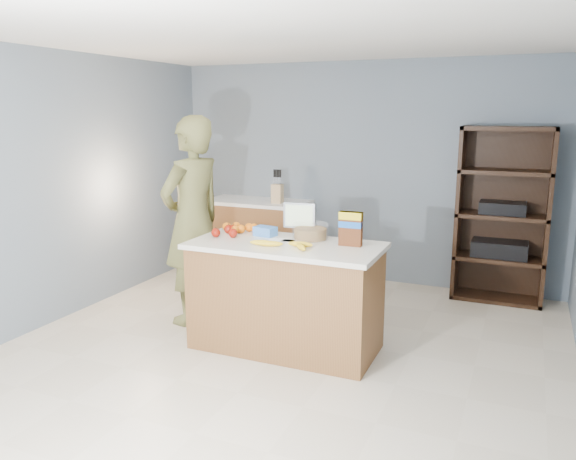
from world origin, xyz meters
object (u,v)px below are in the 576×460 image
at_px(counter_peninsula, 286,300).
at_px(person, 193,221).
at_px(shelving_unit, 502,218).
at_px(cereal_box, 351,226).
at_px(tv, 299,217).

distance_m(counter_peninsula, person, 1.20).
relative_size(shelving_unit, cereal_box, 6.58).
bearing_deg(counter_peninsula, tv, 92.14).
relative_size(counter_peninsula, shelving_unit, 0.87).
relative_size(counter_peninsula, person, 0.81).
relative_size(counter_peninsula, cereal_box, 5.70).
height_order(person, tv, person).
xyz_separation_m(person, cereal_box, (1.54, -0.12, 0.10)).
relative_size(person, cereal_box, 7.00).
bearing_deg(cereal_box, tv, 158.64).
height_order(counter_peninsula, person, person).
relative_size(shelving_unit, tv, 6.38).
bearing_deg(person, tv, 108.99).
distance_m(counter_peninsula, shelving_unit, 2.61).
distance_m(shelving_unit, tv, 2.33).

